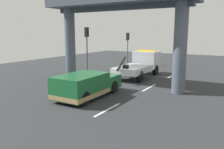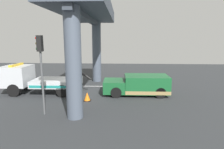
{
  "view_description": "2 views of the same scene",
  "coord_description": "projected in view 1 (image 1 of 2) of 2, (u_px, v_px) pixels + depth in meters",
  "views": [
    {
      "loc": [
        -16.27,
        -8.99,
        4.17
      ],
      "look_at": [
        -2.06,
        -0.44,
        1.16
      ],
      "focal_mm": 37.08,
      "sensor_mm": 36.0,
      "label": 1
    },
    {
      "loc": [
        -3.13,
        15.02,
        4.43
      ],
      "look_at": [
        -2.3,
        -0.81,
        1.49
      ],
      "focal_mm": 30.27,
      "sensor_mm": 36.0,
      "label": 2
    }
  ],
  "objects": [
    {
      "name": "ground_plane",
      "position": [
        120.0,
        85.0,
        19.03
      ],
      "size": [
        60.0,
        40.0,
        0.1
      ],
      "primitive_type": "cube",
      "color": "#2D3033"
    },
    {
      "name": "lane_stripe_west",
      "position": [
        108.0,
        110.0,
        12.68
      ],
      "size": [
        2.6,
        0.16,
        0.01
      ],
      "primitive_type": "cube",
      "color": "silver",
      "rests_on": "ground"
    },
    {
      "name": "lane_stripe_mid",
      "position": [
        149.0,
        88.0,
        17.74
      ],
      "size": [
        2.6,
        0.16,
        0.01
      ],
      "primitive_type": "cube",
      "color": "silver",
      "rests_on": "ground"
    },
    {
      "name": "lane_stripe_east",
      "position": [
        172.0,
        75.0,
        22.8
      ],
      "size": [
        2.6,
        0.16,
        0.01
      ],
      "primitive_type": "cube",
      "color": "silver",
      "rests_on": "ground"
    },
    {
      "name": "tow_truck_white",
      "position": [
        141.0,
        64.0,
        22.32
      ],
      "size": [
        7.27,
        2.49,
        2.46
      ],
      "color": "silver",
      "rests_on": "ground"
    },
    {
      "name": "towed_van_green",
      "position": [
        86.0,
        85.0,
        15.04
      ],
      "size": [
        5.23,
        2.28,
        1.58
      ],
      "color": "#195B2D",
      "rests_on": "ground"
    },
    {
      "name": "overpass_structure",
      "position": [
        118.0,
        8.0,
        17.55
      ],
      "size": [
        3.6,
        11.72,
        7.25
      ],
      "color": "#4C5666",
      "rests_on": "ground"
    },
    {
      "name": "traffic_light_near",
      "position": [
        87.0,
        41.0,
        21.97
      ],
      "size": [
        0.39,
        0.32,
        4.67
      ],
      "color": "#515456",
      "rests_on": "ground"
    },
    {
      "name": "traffic_light_far",
      "position": [
        128.0,
        42.0,
        29.21
      ],
      "size": [
        0.39,
        0.32,
        4.14
      ],
      "color": "#515456",
      "rests_on": "ground"
    },
    {
      "name": "traffic_cone_orange",
      "position": [
        98.0,
        79.0,
        19.38
      ],
      "size": [
        0.52,
        0.52,
        0.62
      ],
      "color": "orange",
      "rests_on": "ground"
    }
  ]
}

